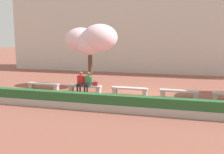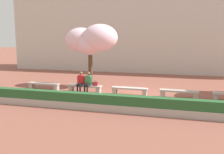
{
  "view_description": "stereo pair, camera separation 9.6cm",
  "coord_description": "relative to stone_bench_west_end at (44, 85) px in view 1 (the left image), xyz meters",
  "views": [
    {
      "loc": [
        2.95,
        -14.95,
        3.54
      ],
      "look_at": [
        -1.14,
        0.2,
        1.0
      ],
      "focal_mm": 42.0,
      "sensor_mm": 36.0,
      "label": 1
    },
    {
      "loc": [
        3.04,
        -14.93,
        3.54
      ],
      "look_at": [
        -1.14,
        0.2,
        1.0
      ],
      "focal_mm": 42.0,
      "sensor_mm": 36.0,
      "label": 2
    }
  ],
  "objects": [
    {
      "name": "stone_bench_near_east",
      "position": [
        8.53,
        0.0,
        0.0
      ],
      "size": [
        2.16,
        0.46,
        0.45
      ],
      "color": "#ADA89E",
      "rests_on": "ground"
    },
    {
      "name": "person_seated_left",
      "position": [
        2.6,
        -0.05,
        0.39
      ],
      "size": [
        0.51,
        0.68,
        1.29
      ],
      "color": "black",
      "rests_on": "ground"
    },
    {
      "name": "handbag",
      "position": [
        3.54,
        -0.01,
        0.27
      ],
      "size": [
        0.3,
        0.15,
        0.34
      ],
      "color": "#A3232D",
      "rests_on": "stone_bench_near_west"
    },
    {
      "name": "building_facade",
      "position": [
        5.69,
        10.97,
        4.05
      ],
      "size": [
        28.0,
        4.0,
        8.73
      ],
      "primitive_type": "cube",
      "color": "beige",
      "rests_on": "ground"
    },
    {
      "name": "stone_bench_center",
      "position": [
        5.69,
        0.0,
        0.0
      ],
      "size": [
        2.16,
        0.46,
        0.45
      ],
      "color": "#ADA89E",
      "rests_on": "ground"
    },
    {
      "name": "person_seated_right",
      "position": [
        3.08,
        -0.05,
        0.39
      ],
      "size": [
        0.51,
        0.7,
        1.29
      ],
      "color": "black",
      "rests_on": "ground"
    },
    {
      "name": "stone_bench_west_end",
      "position": [
        0.0,
        0.0,
        0.0
      ],
      "size": [
        2.16,
        0.46,
        0.45
      ],
      "color": "#ADA89E",
      "rests_on": "ground"
    },
    {
      "name": "stone_bench_near_west",
      "position": [
        2.84,
        0.0,
        0.0
      ],
      "size": [
        2.16,
        0.46,
        0.45
      ],
      "color": "#ADA89E",
      "rests_on": "ground"
    },
    {
      "name": "planter_hedge_foreground",
      "position": [
        5.69,
        -3.54,
        0.07
      ],
      "size": [
        18.5,
        0.5,
        0.8
      ],
      "color": "#ADA89E",
      "rests_on": "ground"
    },
    {
      "name": "ground_plane",
      "position": [
        5.69,
        0.0,
        -0.31
      ],
      "size": [
        100.0,
        100.0,
        0.0
      ],
      "primitive_type": "plane",
      "color": "#8E5142"
    },
    {
      "name": "cherry_tree_main",
      "position": [
        2.68,
        1.75,
        2.88
      ],
      "size": [
        3.71,
        2.23,
        4.24
      ],
      "color": "#513828",
      "rests_on": "ground"
    }
  ]
}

